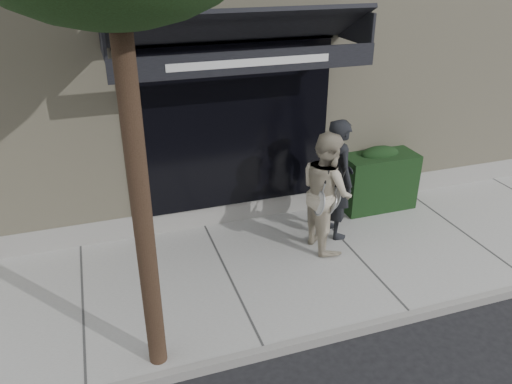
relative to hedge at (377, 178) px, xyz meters
name	(u,v)px	position (x,y,z in m)	size (l,w,h in m)	color
ground	(352,257)	(-1.10, -1.25, -0.66)	(80.00, 80.00, 0.00)	black
sidewalk	(353,254)	(-1.10, -1.25, -0.60)	(20.00, 3.00, 0.12)	#979692
curb	(411,317)	(-1.10, -2.80, -0.59)	(20.00, 0.10, 0.14)	gray
building_facade	(252,30)	(-1.11, 3.71, 2.08)	(14.30, 8.04, 5.64)	#B9AE8D
hedge	(377,178)	(0.00, 0.00, 0.00)	(1.30, 0.70, 1.14)	black
pedestrian_front	(338,179)	(-1.13, -0.65, 0.43)	(0.68, 0.92, 1.94)	black
pedestrian_back	(326,191)	(-1.46, -0.91, 0.39)	(0.74, 0.93, 1.86)	#B2A68E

